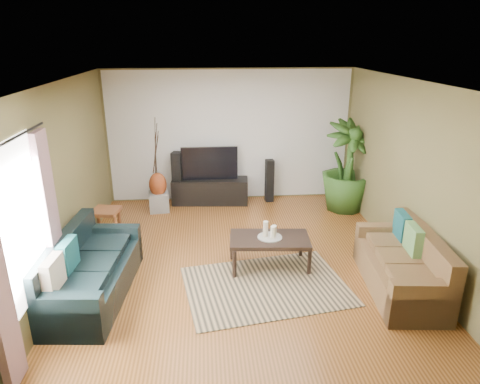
{
  "coord_description": "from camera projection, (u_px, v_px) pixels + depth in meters",
  "views": [
    {
      "loc": [
        -0.51,
        -5.87,
        3.26
      ],
      "look_at": [
        0.0,
        0.2,
        1.05
      ],
      "focal_mm": 32.0,
      "sensor_mm": 36.0,
      "label": 1
    }
  ],
  "objects": [
    {
      "name": "floor",
      "position": [
        241.0,
        260.0,
        6.65
      ],
      "size": [
        5.5,
        5.5,
        0.0
      ],
      "primitive_type": "plane",
      "color": "brown",
      "rests_on": "ground"
    },
    {
      "name": "ceiling",
      "position": [
        241.0,
        81.0,
        5.73
      ],
      "size": [
        5.5,
        5.5,
        0.0
      ],
      "primitive_type": "plane",
      "rotation": [
        3.14,
        0.0,
        0.0
      ],
      "color": "white",
      "rests_on": "ground"
    },
    {
      "name": "wall_back",
      "position": [
        230.0,
        136.0,
        8.76
      ],
      "size": [
        5.0,
        0.0,
        5.0
      ],
      "primitive_type": "plane",
      "rotation": [
        1.57,
        0.0,
        0.0
      ],
      "color": "brown",
      "rests_on": "ground"
    },
    {
      "name": "wall_front",
      "position": [
        269.0,
        277.0,
        3.61
      ],
      "size": [
        5.0,
        0.0,
        5.0
      ],
      "primitive_type": "plane",
      "rotation": [
        -1.57,
        0.0,
        0.0
      ],
      "color": "brown",
      "rests_on": "ground"
    },
    {
      "name": "wall_left",
      "position": [
        64.0,
        182.0,
        5.99
      ],
      "size": [
        0.0,
        5.5,
        5.5
      ],
      "primitive_type": "plane",
      "rotation": [
        1.57,
        0.0,
        1.57
      ],
      "color": "brown",
      "rests_on": "ground"
    },
    {
      "name": "wall_right",
      "position": [
        408.0,
        173.0,
        6.38
      ],
      "size": [
        0.0,
        5.5,
        5.5
      ],
      "primitive_type": "plane",
      "rotation": [
        1.57,
        0.0,
        -1.57
      ],
      "color": "brown",
      "rests_on": "ground"
    },
    {
      "name": "backwall_panel",
      "position": [
        230.0,
        136.0,
        8.75
      ],
      "size": [
        4.9,
        0.0,
        4.9
      ],
      "primitive_type": "plane",
      "rotation": [
        1.57,
        0.0,
        0.0
      ],
      "color": "white",
      "rests_on": "ground"
    },
    {
      "name": "window_pane",
      "position": [
        19.0,
        226.0,
        4.47
      ],
      "size": [
        0.0,
        1.8,
        1.8
      ],
      "primitive_type": "plane",
      "rotation": [
        1.57,
        0.0,
        1.57
      ],
      "color": "white",
      "rests_on": "ground"
    },
    {
      "name": "curtain_far",
      "position": [
        51.0,
        219.0,
        5.27
      ],
      "size": [
        0.08,
        0.35,
        2.2
      ],
      "primitive_type": "cube",
      "color": "gray",
      "rests_on": "ground"
    },
    {
      "name": "curtain_rod",
      "position": [
        8.0,
        141.0,
        4.17
      ],
      "size": [
        0.03,
        1.9,
        0.03
      ],
      "primitive_type": "cylinder",
      "rotation": [
        1.57,
        0.0,
        0.0
      ],
      "color": "black",
      "rests_on": "ground"
    },
    {
      "name": "sofa_left",
      "position": [
        91.0,
        267.0,
        5.6
      ],
      "size": [
        1.03,
        2.07,
        0.85
      ],
      "primitive_type": "cube",
      "rotation": [
        0.0,
        0.0,
        1.48
      ],
      "color": "black",
      "rests_on": "floor"
    },
    {
      "name": "sofa_right",
      "position": [
        401.0,
        261.0,
        5.74
      ],
      "size": [
        0.97,
        1.85,
        0.85
      ],
      "primitive_type": "cube",
      "rotation": [
        0.0,
        0.0,
        -1.67
      ],
      "color": "brown",
      "rests_on": "floor"
    },
    {
      "name": "area_rug",
      "position": [
        266.0,
        286.0,
        5.94
      ],
      "size": [
        2.42,
        1.89,
        0.01
      ],
      "primitive_type": "cube",
      "rotation": [
        0.0,
        0.0,
        0.17
      ],
      "color": "tan",
      "rests_on": "floor"
    },
    {
      "name": "coffee_table",
      "position": [
        269.0,
        252.0,
        6.38
      ],
      "size": [
        1.22,
        0.73,
        0.48
      ],
      "primitive_type": "cube",
      "rotation": [
        0.0,
        0.0,
        -0.09
      ],
      "color": "black",
      "rests_on": "floor"
    },
    {
      "name": "candle_tray",
      "position": [
        270.0,
        237.0,
        6.3
      ],
      "size": [
        0.36,
        0.36,
        0.02
      ],
      "primitive_type": "cylinder",
      "color": "gray",
      "rests_on": "coffee_table"
    },
    {
      "name": "candle_tall",
      "position": [
        266.0,
        229.0,
        6.28
      ],
      "size": [
        0.07,
        0.07,
        0.23
      ],
      "primitive_type": "cylinder",
      "color": "beige",
      "rests_on": "candle_tray"
    },
    {
      "name": "candle_mid",
      "position": [
        273.0,
        232.0,
        6.23
      ],
      "size": [
        0.07,
        0.07,
        0.18
      ],
      "primitive_type": "cylinder",
      "color": "#F0E8CB",
      "rests_on": "candle_tray"
    },
    {
      "name": "candle_short",
      "position": [
        274.0,
        230.0,
        6.33
      ],
      "size": [
        0.07,
        0.07,
        0.15
      ],
      "primitive_type": "cylinder",
      "color": "#ECE3C7",
      "rests_on": "candle_tray"
    },
    {
      "name": "tv_stand",
      "position": [
        210.0,
        191.0,
        8.87
      ],
      "size": [
        1.59,
        0.59,
        0.52
      ],
      "primitive_type": "cube",
      "rotation": [
        0.0,
        0.0,
        -0.08
      ],
      "color": "black",
      "rests_on": "floor"
    },
    {
      "name": "television",
      "position": [
        209.0,
        163.0,
        8.66
      ],
      "size": [
        1.14,
        0.06,
        0.67
      ],
      "primitive_type": "cube",
      "color": "black",
      "rests_on": "tv_stand"
    },
    {
      "name": "speaker_left",
      "position": [
        178.0,
        178.0,
        8.72
      ],
      "size": [
        0.25,
        0.26,
        1.1
      ],
      "primitive_type": "cube",
      "rotation": [
        0.0,
        0.0,
        -0.26
      ],
      "color": "black",
      "rests_on": "floor"
    },
    {
      "name": "speaker_right",
      "position": [
        269.0,
        181.0,
        8.9
      ],
      "size": [
        0.18,
        0.19,
        0.89
      ],
      "primitive_type": "cube",
      "rotation": [
        0.0,
        0.0,
        0.1
      ],
      "color": "black",
      "rests_on": "floor"
    },
    {
      "name": "potted_plant",
      "position": [
        347.0,
        166.0,
        8.33
      ],
      "size": [
        1.24,
        1.24,
        1.78
      ],
      "primitive_type": "imported",
      "rotation": [
        0.0,
        0.0,
        0.3
      ],
      "color": "#284E1A",
      "rests_on": "floor"
    },
    {
      "name": "plant_pot",
      "position": [
        344.0,
        203.0,
        8.59
      ],
      "size": [
        0.33,
        0.33,
        0.26
      ],
      "primitive_type": "cylinder",
      "color": "black",
      "rests_on": "floor"
    },
    {
      "name": "pedestal",
      "position": [
        159.0,
        202.0,
        8.48
      ],
      "size": [
        0.42,
        0.42,
        0.38
      ],
      "primitive_type": "cube",
      "rotation": [
        0.0,
        0.0,
        0.12
      ],
      "color": "#959592",
      "rests_on": "floor"
    },
    {
      "name": "vase",
      "position": [
        158.0,
        185.0,
        8.36
      ],
      "size": [
        0.34,
        0.34,
        0.48
      ],
      "primitive_type": "ellipsoid",
      "color": "maroon",
      "rests_on": "pedestal"
    },
    {
      "name": "side_table",
      "position": [
        107.0,
        222.0,
        7.43
      ],
      "size": [
        0.51,
        0.51,
        0.47
      ],
      "primitive_type": "cube",
      "rotation": [
        0.0,
        0.0,
        -0.16
      ],
      "color": "brown",
      "rests_on": "floor"
    }
  ]
}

